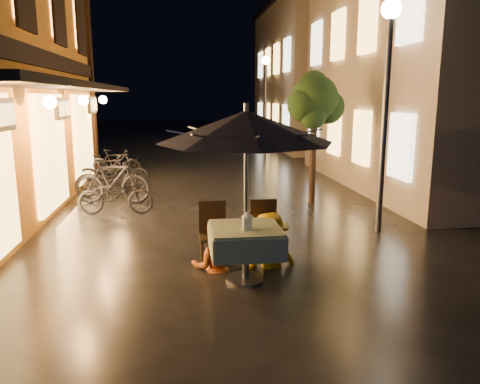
{
  "coord_description": "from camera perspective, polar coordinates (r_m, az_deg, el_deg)",
  "views": [
    {
      "loc": [
        -0.76,
        -6.25,
        2.54
      ],
      "look_at": [
        0.13,
        0.5,
        1.15
      ],
      "focal_mm": 35.0,
      "sensor_mm": 36.0,
      "label": 1
    }
  ],
  "objects": [
    {
      "name": "ground",
      "position": [
        6.79,
        -0.51,
        -10.43
      ],
      "size": [
        90.0,
        90.0,
        0.0
      ],
      "primitive_type": "plane",
      "color": "black",
      "rests_on": "ground"
    },
    {
      "name": "east_building_near",
      "position": [
        15.21,
        26.21,
        13.68
      ],
      "size": [
        7.3,
        9.3,
        6.8
      ],
      "color": "gray",
      "rests_on": "ground"
    },
    {
      "name": "east_building_far",
      "position": [
        25.64,
        11.68,
        13.82
      ],
      "size": [
        7.3,
        10.3,
        7.3
      ],
      "color": "gray",
      "rests_on": "ground"
    },
    {
      "name": "street_tree",
      "position": [
        11.22,
        9.14,
        10.79
      ],
      "size": [
        1.43,
        1.2,
        3.15
      ],
      "color": "black",
      "rests_on": "ground"
    },
    {
      "name": "streetlamp_near",
      "position": [
        9.07,
        17.52,
        13.41
      ],
      "size": [
        0.36,
        0.36,
        4.23
      ],
      "color": "#59595E",
      "rests_on": "ground"
    },
    {
      "name": "streetlamp_far",
      "position": [
        20.6,
        3.14,
        12.58
      ],
      "size": [
        0.36,
        0.36,
        4.23
      ],
      "color": "#59595E",
      "rests_on": "ground"
    },
    {
      "name": "cafe_table",
      "position": [
        6.51,
        0.69,
        -5.91
      ],
      "size": [
        0.99,
        0.99,
        0.78
      ],
      "color": "#59595E",
      "rests_on": "ground"
    },
    {
      "name": "patio_umbrella",
      "position": [
        6.22,
        0.72,
        7.93
      ],
      "size": [
        2.39,
        2.39,
        2.46
      ],
      "color": "#59595E",
      "rests_on": "ground"
    },
    {
      "name": "cafe_chair_left",
      "position": [
        7.19,
        -3.32,
        -4.65
      ],
      "size": [
        0.42,
        0.42,
        0.97
      ],
      "color": "black",
      "rests_on": "ground"
    },
    {
      "name": "cafe_chair_right",
      "position": [
        7.28,
        2.99,
        -4.43
      ],
      "size": [
        0.42,
        0.42,
        0.97
      ],
      "color": "black",
      "rests_on": "ground"
    },
    {
      "name": "table_lantern",
      "position": [
        6.28,
        0.88,
        -3.42
      ],
      "size": [
        0.16,
        0.16,
        0.25
      ],
      "color": "white",
      "rests_on": "cafe_table"
    },
    {
      "name": "person_orange",
      "position": [
        6.96,
        -3.28,
        -3.84
      ],
      "size": [
        0.69,
        0.54,
        1.39
      ],
      "primitive_type": "imported",
      "rotation": [
        0.0,
        0.0,
        3.12
      ],
      "color": "orange",
      "rests_on": "ground"
    },
    {
      "name": "person_yellow",
      "position": [
        7.05,
        3.69,
        -2.75
      ],
      "size": [
        1.15,
        0.83,
        1.6
      ],
      "primitive_type": "imported",
      "rotation": [
        0.0,
        0.0,
        3.39
      ],
      "color": "#E39E02",
      "rests_on": "ground"
    },
    {
      "name": "bicycle_0",
      "position": [
        10.59,
        -14.92,
        -0.36
      ],
      "size": [
        1.66,
        0.68,
        0.85
      ],
      "primitive_type": "imported",
      "rotation": [
        0.0,
        0.0,
        1.5
      ],
      "color": "black",
      "rests_on": "ground"
    },
    {
      "name": "bicycle_1",
      "position": [
        11.66,
        -15.31,
        1.32
      ],
      "size": [
        1.9,
        0.82,
        1.1
      ],
      "primitive_type": "imported",
      "rotation": [
        0.0,
        0.0,
        1.4
      ],
      "color": "black",
      "rests_on": "ground"
    },
    {
      "name": "bicycle_2",
      "position": [
        12.64,
        -15.44,
        1.77
      ],
      "size": [
        1.95,
        1.22,
        0.97
      ],
      "primitive_type": "imported",
      "rotation": [
        0.0,
        0.0,
        1.91
      ],
      "color": "black",
      "rests_on": "ground"
    },
    {
      "name": "bicycle_3",
      "position": [
        13.46,
        -15.94,
        2.37
      ],
      "size": [
        1.72,
        0.85,
        0.99
      ],
      "primitive_type": "imported",
      "rotation": [
        0.0,
        0.0,
        1.81
      ],
      "color": "black",
      "rests_on": "ground"
    },
    {
      "name": "bicycle_4",
      "position": [
        13.98,
        -14.19,
        2.44
      ],
      "size": [
        1.64,
        0.85,
        0.82
      ],
      "primitive_type": "imported",
      "rotation": [
        0.0,
        0.0,
        1.37
      ],
      "color": "black",
      "rests_on": "ground"
    },
    {
      "name": "bicycle_5",
      "position": [
        15.06,
        -14.91,
        3.27
      ],
      "size": [
        1.63,
        0.72,
        0.95
      ],
      "primitive_type": "imported",
      "rotation": [
        0.0,
        0.0,
        1.75
      ],
      "color": "black",
      "rests_on": "ground"
    }
  ]
}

